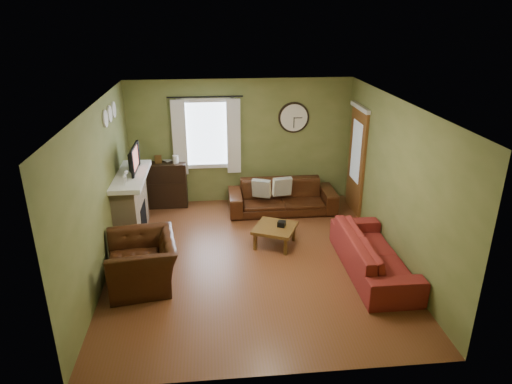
{
  "coord_description": "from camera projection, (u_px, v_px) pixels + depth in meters",
  "views": [
    {
      "loc": [
        -0.6,
        -6.6,
        3.88
      ],
      "look_at": [
        0.1,
        0.4,
        1.05
      ],
      "focal_mm": 32.0,
      "sensor_mm": 36.0,
      "label": 1
    }
  ],
  "objects": [
    {
      "name": "ceiling",
      "position": [
        252.0,
        104.0,
        6.62
      ],
      "size": [
        4.6,
        5.2,
        0.0
      ],
      "primitive_type": "cube",
      "color": "white",
      "rests_on": "ground"
    },
    {
      "name": "wall_right",
      "position": [
        395.0,
        182.0,
        7.32
      ],
      "size": [
        0.0,
        5.2,
        2.6
      ],
      "primitive_type": "cube",
      "color": "olive",
      "rests_on": "ground"
    },
    {
      "name": "tv_screen",
      "position": [
        135.0,
        159.0,
        8.08
      ],
      "size": [
        0.02,
        0.62,
        0.36
      ],
      "primitive_type": "cube",
      "color": "#994C3F",
      "rests_on": "mantel"
    },
    {
      "name": "firebox",
      "position": [
        143.0,
        219.0,
        8.36
      ],
      "size": [
        0.04,
        0.6,
        0.55
      ],
      "primitive_type": "cube",
      "color": "black",
      "rests_on": "fireplace"
    },
    {
      "name": "wall_front",
      "position": [
        275.0,
        278.0,
        4.71
      ],
      "size": [
        4.6,
        0.0,
        2.6
      ],
      "primitive_type": "cube",
      "color": "olive",
      "rests_on": "ground"
    },
    {
      "name": "wall_back",
      "position": [
        241.0,
        142.0,
        9.51
      ],
      "size": [
        4.6,
        0.0,
        2.6
      ],
      "primitive_type": "cube",
      "color": "olive",
      "rests_on": "ground"
    },
    {
      "name": "door",
      "position": [
        357.0,
        161.0,
        9.12
      ],
      "size": [
        0.05,
        0.9,
        2.1
      ],
      "primitive_type": "cube",
      "color": "brown",
      "rests_on": "floor"
    },
    {
      "name": "medallion_mid",
      "position": [
        110.0,
        114.0,
        7.6
      ],
      "size": [
        0.28,
        0.28,
        0.03
      ],
      "primitive_type": "cylinder",
      "color": "white",
      "rests_on": "wall_left"
    },
    {
      "name": "wine_glass_b",
      "position": [
        126.0,
        176.0,
        7.6
      ],
      "size": [
        0.07,
        0.07,
        0.2
      ],
      "primitive_type": null,
      "color": "white",
      "rests_on": "mantel"
    },
    {
      "name": "tissue_box",
      "position": [
        282.0,
        224.0,
        7.92
      ],
      "size": [
        0.17,
        0.17,
        0.1
      ],
      "primitive_type": "cube",
      "rotation": [
        0.0,
        0.0,
        -0.41
      ],
      "color": "black",
      "rests_on": "coffee_table"
    },
    {
      "name": "wine_glass_a",
      "position": [
        124.0,
        180.0,
        7.46
      ],
      "size": [
        0.07,
        0.07,
        0.19
      ],
      "primitive_type": null,
      "color": "white",
      "rests_on": "mantel"
    },
    {
      "name": "medallion_left",
      "position": [
        105.0,
        119.0,
        7.28
      ],
      "size": [
        0.28,
        0.28,
        0.03
      ],
      "primitive_type": "cylinder",
      "color": "white",
      "rests_on": "wall_left"
    },
    {
      "name": "curtain_right",
      "position": [
        234.0,
        137.0,
        9.33
      ],
      "size": [
        0.28,
        0.04,
        1.55
      ],
      "primitive_type": "cube",
      "color": "silver",
      "rests_on": "wall_back"
    },
    {
      "name": "pillow_left",
      "position": [
        261.0,
        188.0,
        9.1
      ],
      "size": [
        0.38,
        0.24,
        0.37
      ],
      "primitive_type": "cube",
      "rotation": [
        0.0,
        0.0,
        -0.39
      ],
      "color": "gray",
      "rests_on": "sofa_brown"
    },
    {
      "name": "book",
      "position": [
        164.0,
        161.0,
        9.43
      ],
      "size": [
        0.24,
        0.25,
        0.02
      ],
      "primitive_type": "imported",
      "rotation": [
        0.0,
        0.0,
        0.62
      ],
      "color": "#563916",
      "rests_on": "bookshelf"
    },
    {
      "name": "floor",
      "position": [
        252.0,
        260.0,
        7.59
      ],
      "size": [
        4.6,
        5.2,
        0.0
      ],
      "primitive_type": "cube",
      "color": "brown",
      "rests_on": "ground"
    },
    {
      "name": "window_pane",
      "position": [
        207.0,
        134.0,
        9.35
      ],
      "size": [
        1.0,
        0.02,
        1.3
      ],
      "primitive_type": null,
      "color": "silver",
      "rests_on": "wall_back"
    },
    {
      "name": "sofa_brown",
      "position": [
        282.0,
        197.0,
        9.31
      ],
      "size": [
        2.17,
        0.85,
        0.63
      ],
      "primitive_type": "imported",
      "color": "black",
      "rests_on": "floor"
    },
    {
      "name": "curtain_left",
      "position": [
        179.0,
        138.0,
        9.22
      ],
      "size": [
        0.28,
        0.04,
        1.55
      ],
      "primitive_type": "cube",
      "color": "silver",
      "rests_on": "wall_back"
    },
    {
      "name": "bookshelf",
      "position": [
        168.0,
        185.0,
        9.5
      ],
      "size": [
        0.8,
        0.34,
        0.95
      ],
      "primitive_type": null,
      "color": "black",
      "rests_on": "floor"
    },
    {
      "name": "coffee_table",
      "position": [
        275.0,
        236.0,
        7.99
      ],
      "size": [
        0.9,
        0.9,
        0.36
      ],
      "primitive_type": null,
      "rotation": [
        0.0,
        0.0,
        -0.43
      ],
      "color": "#563916",
      "rests_on": "floor"
    },
    {
      "name": "pillow_right",
      "position": [
        282.0,
        187.0,
        9.19
      ],
      "size": [
        0.39,
        0.17,
        0.38
      ],
      "primitive_type": "cube",
      "rotation": [
        0.0,
        0.0,
        0.16
      ],
      "color": "gray",
      "rests_on": "sofa_brown"
    },
    {
      "name": "armchair",
      "position": [
        143.0,
        262.0,
        6.8
      ],
      "size": [
        1.16,
        1.28,
        0.74
      ],
      "primitive_type": "imported",
      "rotation": [
        0.0,
        0.0,
        -1.41
      ],
      "color": "black",
      "rests_on": "floor"
    },
    {
      "name": "fireplace",
      "position": [
        131.0,
        207.0,
        8.25
      ],
      "size": [
        0.4,
        1.4,
        1.1
      ],
      "primitive_type": "cube",
      "color": "tan",
      "rests_on": "floor"
    },
    {
      "name": "wall_left",
      "position": [
        101.0,
        192.0,
        6.89
      ],
      "size": [
        0.0,
        5.2,
        2.6
      ],
      "primitive_type": "cube",
      "color": "olive",
      "rests_on": "ground"
    },
    {
      "name": "sofa_red",
      "position": [
        374.0,
        254.0,
        7.15
      ],
      "size": [
        0.84,
        2.15,
        0.63
      ],
      "primitive_type": "imported",
      "rotation": [
        0.0,
        0.0,
        1.57
      ],
      "color": "maroon",
      "rests_on": "floor"
    },
    {
      "name": "tv",
      "position": [
        131.0,
        162.0,
        8.1
      ],
      "size": [
        0.08,
        0.6,
        0.35
      ],
      "primitive_type": "imported",
      "rotation": [
        0.0,
        0.0,
        1.57
      ],
      "color": "black",
      "rests_on": "mantel"
    },
    {
      "name": "mantel",
      "position": [
        129.0,
        176.0,
        8.04
      ],
      "size": [
        0.58,
        1.6,
        0.08
      ],
      "primitive_type": "cube",
      "color": "white",
      "rests_on": "fireplace"
    },
    {
      "name": "curtain_rod",
      "position": [
        205.0,
        97.0,
        8.97
      ],
      "size": [
        0.03,
        0.03,
        1.5
      ],
      "primitive_type": "cylinder",
      "color": "black",
      "rests_on": "wall_back"
    },
    {
      "name": "medallion_right",
      "position": [
        114.0,
        110.0,
        7.92
      ],
      "size": [
        0.28,
        0.28,
        0.03
      ],
      "primitive_type": "cylinder",
      "color": "white",
      "rests_on": "wall_left"
    },
    {
      "name": "wall_clock",
      "position": [
        294.0,
        118.0,
        9.38
      ],
      "size": [
        0.64,
        0.06,
        0.64
      ],
      "primitive_type": null,
      "color": "white",
      "rests_on": "wall_back"
    }
  ]
}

